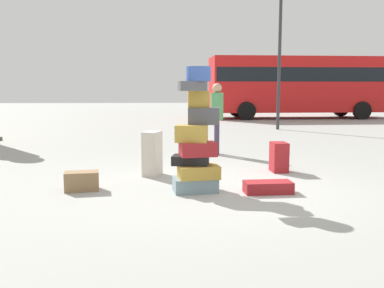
# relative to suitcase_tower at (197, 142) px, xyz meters

# --- Properties ---
(ground_plane) EXTENTS (80.00, 80.00, 0.00)m
(ground_plane) POSITION_rel_suitcase_tower_xyz_m (0.42, 0.08, -0.76)
(ground_plane) COLOR #9E9E99
(suitcase_tower) EXTENTS (0.77, 0.62, 1.87)m
(suitcase_tower) POSITION_rel_suitcase_tower_xyz_m (0.00, 0.00, 0.00)
(suitcase_tower) COLOR gray
(suitcase_tower) RESTS_ON ground
(suitcase_cream_right_side) EXTENTS (0.37, 0.46, 0.79)m
(suitcase_cream_right_side) POSITION_rel_suitcase_tower_xyz_m (-0.70, 1.24, -0.36)
(suitcase_cream_right_side) COLOR beige
(suitcase_cream_right_side) RESTS_ON ground
(suitcase_maroon_upright_blue) EXTENTS (0.29, 0.40, 0.56)m
(suitcase_maroon_upright_blue) POSITION_rel_suitcase_tower_xyz_m (1.66, 1.42, -0.48)
(suitcase_maroon_upright_blue) COLOR maroon
(suitcase_maroon_upright_blue) RESTS_ON ground
(suitcase_maroon_white_trunk) EXTENTS (0.72, 0.35, 0.17)m
(suitcase_maroon_white_trunk) POSITION_rel_suitcase_tower_xyz_m (1.06, -0.19, -0.67)
(suitcase_maroon_white_trunk) COLOR maroon
(suitcase_maroon_white_trunk) RESTS_ON ground
(suitcase_brown_left_side) EXTENTS (0.55, 0.36, 0.29)m
(suitcase_brown_left_side) POSITION_rel_suitcase_tower_xyz_m (-1.75, 0.15, -0.61)
(suitcase_brown_left_side) COLOR olive
(suitcase_brown_left_side) RESTS_ON ground
(person_bearded_onlooker) EXTENTS (0.30, 0.34, 1.68)m
(person_bearded_onlooker) POSITION_rel_suitcase_tower_xyz_m (0.75, 3.59, 0.24)
(person_bearded_onlooker) COLOR #3F334C
(person_bearded_onlooker) RESTS_ON ground
(parked_bus) EXTENTS (9.13, 2.87, 3.15)m
(parked_bus) POSITION_rel_suitcase_tower_xyz_m (6.50, 15.75, 1.08)
(parked_bus) COLOR red
(parked_bus) RESTS_ON ground
(lamp_post) EXTENTS (0.36, 0.36, 7.04)m
(lamp_post) POSITION_rel_suitcase_tower_xyz_m (3.84, 9.62, 3.74)
(lamp_post) COLOR #333338
(lamp_post) RESTS_ON ground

